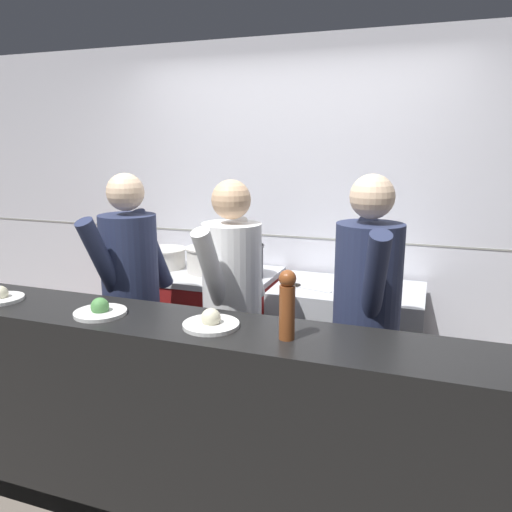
% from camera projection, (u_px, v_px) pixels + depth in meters
% --- Properties ---
extents(ground_plane, '(14.00, 14.00, 0.00)m').
position_uv_depth(ground_plane, '(216.00, 484.00, 2.77)').
color(ground_plane, '#6B6056').
extents(wall_back_tiled, '(8.00, 0.06, 2.60)m').
position_uv_depth(wall_back_tiled, '(291.00, 216.00, 3.82)').
color(wall_back_tiled, silver).
rests_on(wall_back_tiled, ground_plane).
extents(oven_range, '(1.08, 0.71, 0.91)m').
position_uv_depth(oven_range, '(204.00, 329.00, 3.82)').
color(oven_range, maroon).
rests_on(oven_range, ground_plane).
extents(prep_counter, '(0.99, 0.65, 0.90)m').
position_uv_depth(prep_counter, '(346.00, 350.00, 3.46)').
color(prep_counter, '#B7BABF').
rests_on(prep_counter, ground_plane).
extents(pass_counter, '(2.85, 0.45, 1.04)m').
position_uv_depth(pass_counter, '(185.00, 423.00, 2.43)').
color(pass_counter, black).
rests_on(pass_counter, ground_plane).
extents(stock_pot, '(0.34, 0.34, 0.15)m').
position_uv_depth(stock_pot, '(165.00, 257.00, 3.84)').
color(stock_pot, beige).
rests_on(stock_pot, oven_range).
extents(sauce_pot, '(0.33, 0.33, 0.19)m').
position_uv_depth(sauce_pot, '(208.00, 259.00, 3.69)').
color(sauce_pot, beige).
rests_on(sauce_pot, oven_range).
extents(braising_pot, '(0.28, 0.28, 0.23)m').
position_uv_depth(braising_pot, '(245.00, 260.00, 3.56)').
color(braising_pot, '#2D2D33').
rests_on(braising_pot, oven_range).
extents(mixing_bowl_steel, '(0.25, 0.25, 0.09)m').
position_uv_depth(mixing_bowl_steel, '(353.00, 282.00, 3.35)').
color(mixing_bowl_steel, '#B7BABF').
rests_on(mixing_bowl_steel, prep_counter).
extents(chefs_knife, '(0.34, 0.12, 0.02)m').
position_uv_depth(chefs_knife, '(304.00, 287.00, 3.36)').
color(chefs_knife, '#B7BABF').
rests_on(chefs_knife, prep_counter).
extents(plated_dish_main, '(0.23, 0.23, 0.08)m').
position_uv_depth(plated_dish_main, '(1.00, 297.00, 2.63)').
color(plated_dish_main, white).
rests_on(plated_dish_main, pass_counter).
extents(plated_dish_appetiser, '(0.25, 0.25, 0.09)m').
position_uv_depth(plated_dish_appetiser, '(100.00, 310.00, 2.42)').
color(plated_dish_appetiser, white).
rests_on(plated_dish_appetiser, pass_counter).
extents(plated_dish_dessert, '(0.26, 0.26, 0.09)m').
position_uv_depth(plated_dish_dessert, '(211.00, 322.00, 2.25)').
color(plated_dish_dessert, white).
rests_on(plated_dish_dessert, pass_counter).
extents(pepper_mill, '(0.07, 0.07, 0.30)m').
position_uv_depth(pepper_mill, '(287.00, 303.00, 2.08)').
color(pepper_mill, brown).
rests_on(pepper_mill, pass_counter).
extents(chef_head_cook, '(0.40, 0.74, 1.68)m').
position_uv_depth(chef_head_cook, '(131.00, 296.00, 3.05)').
color(chef_head_cook, black).
rests_on(chef_head_cook, ground_plane).
extents(chef_sous, '(0.38, 0.73, 1.66)m').
position_uv_depth(chef_sous, '(232.00, 308.00, 2.86)').
color(chef_sous, black).
rests_on(chef_sous, ground_plane).
extents(chef_line, '(0.42, 0.74, 1.70)m').
position_uv_depth(chef_line, '(366.00, 319.00, 2.61)').
color(chef_line, black).
rests_on(chef_line, ground_plane).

